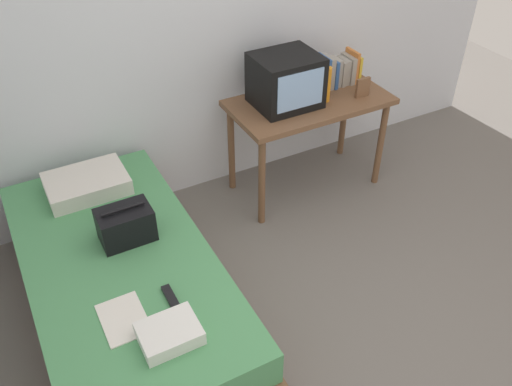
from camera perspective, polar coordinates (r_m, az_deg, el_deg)
name	(u,v)px	position (r m, az deg, el deg)	size (l,w,h in m)	color
ground_plane	(358,361)	(3.23, 10.65, -16.98)	(8.00, 8.00, 0.00)	slate
wall_back	(200,20)	(3.83, -5.90, 17.65)	(5.20, 0.10, 2.60)	silver
bed	(125,290)	(3.26, -13.64, -9.89)	(1.00, 2.00, 0.51)	brown
desk	(309,112)	(4.01, 5.57, 8.51)	(1.16, 0.60, 0.76)	brown
tv	(286,81)	(3.81, 3.15, 11.72)	(0.44, 0.39, 0.36)	black
water_bottle	(326,84)	(3.91, 7.40, 11.26)	(0.06, 0.06, 0.25)	orange
book_row	(338,70)	(4.17, 8.61, 12.62)	(0.31, 0.17, 0.25)	#2D5699
picture_frame	(363,88)	(4.03, 11.15, 10.82)	(0.11, 0.02, 0.14)	brown
pillow	(87,184)	(3.58, -17.36, 0.96)	(0.50, 0.36, 0.11)	silver
handbag	(126,225)	(3.13, -13.53, -3.25)	(0.30, 0.20, 0.23)	black
magazine	(124,319)	(2.78, -13.75, -12.71)	(0.21, 0.29, 0.01)	white
remote_dark	(170,297)	(2.82, -8.99, -10.71)	(0.04, 0.16, 0.02)	black
folded_towel	(169,333)	(2.64, -9.09, -14.37)	(0.28, 0.22, 0.08)	white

